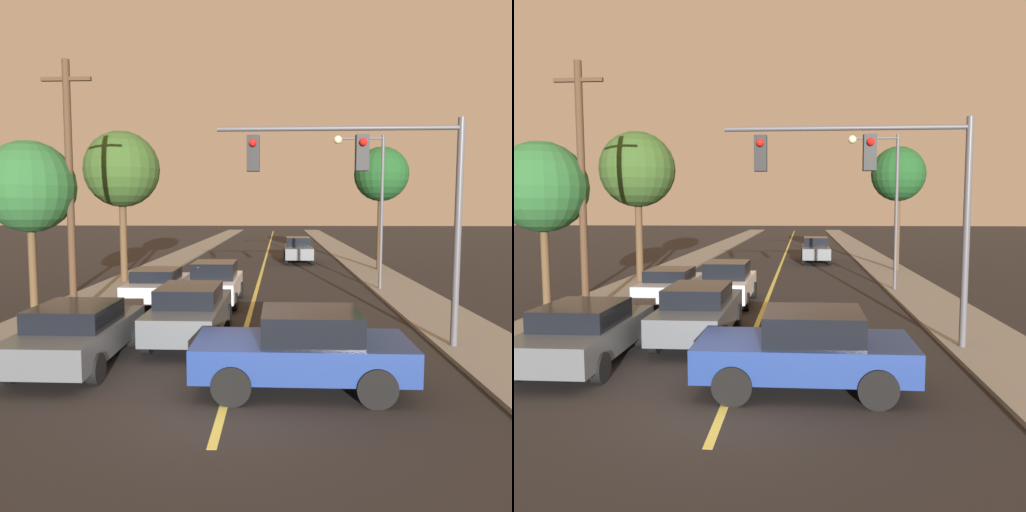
{
  "view_description": "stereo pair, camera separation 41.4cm",
  "coord_description": "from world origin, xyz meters",
  "views": [
    {
      "loc": [
        1.01,
        -9.18,
        3.63
      ],
      "look_at": [
        0.0,
        12.39,
        1.6
      ],
      "focal_mm": 35.0,
      "sensor_mm": 36.0,
      "label": 1
    },
    {
      "loc": [
        1.43,
        -9.15,
        3.63
      ],
      "look_at": [
        0.0,
        12.39,
        1.6
      ],
      "focal_mm": 35.0,
      "sensor_mm": 36.0,
      "label": 2
    }
  ],
  "objects": [
    {
      "name": "car_far_oncoming",
      "position": [
        2.31,
        25.07,
        0.87
      ],
      "size": [
        1.95,
        5.18,
        1.71
      ],
      "rotation": [
        0.0,
        0.0,
        3.14
      ],
      "color": "#474C51",
      "rests_on": "ground"
    },
    {
      "name": "car_crossing_right",
      "position": [
        1.51,
        0.66,
        0.84
      ],
      "size": [
        4.31,
        2.07,
        1.62
      ],
      "rotation": [
        0.0,
        0.0,
        1.57
      ],
      "color": "navy",
      "rests_on": "ground"
    },
    {
      "name": "tree_left_far",
      "position": [
        -6.58,
        14.73,
        5.51
      ],
      "size": [
        3.62,
        3.62,
        7.23
      ],
      "color": "#4C3823",
      "rests_on": "ground"
    },
    {
      "name": "ground_plane",
      "position": [
        0.0,
        0.0,
        0.0
      ],
      "size": [
        200.0,
        200.0,
        0.0
      ],
      "primitive_type": "plane",
      "color": "black"
    },
    {
      "name": "tree_left_near",
      "position": [
        -7.03,
        6.63,
        4.33
      ],
      "size": [
        2.94,
        2.94,
        5.7
      ],
      "color": "#4C3823",
      "rests_on": "ground"
    },
    {
      "name": "car_outer_lane_front",
      "position": [
        -3.69,
        2.08,
        0.75
      ],
      "size": [
        2.03,
        4.45,
        1.44
      ],
      "color": "#474C51",
      "rests_on": "ground"
    },
    {
      "name": "car_outer_lane_second",
      "position": [
        -3.69,
        9.77,
        0.7
      ],
      "size": [
        1.94,
        4.27,
        1.35
      ],
      "color": "#A5A8B2",
      "rests_on": "ground"
    },
    {
      "name": "car_near_lane_front",
      "position": [
        -1.44,
        4.37,
        0.81
      ],
      "size": [
        1.93,
        4.67,
        1.55
      ],
      "color": "#474C51",
      "rests_on": "ground"
    },
    {
      "name": "streetlamp_right",
      "position": [
        4.93,
        12.92,
        4.49
      ],
      "size": [
        2.2,
        0.36,
        6.71
      ],
      "color": "#47474C",
      "rests_on": "ground"
    },
    {
      "name": "traffic_signal_mast",
      "position": [
        3.44,
        3.66,
        4.33
      ],
      "size": [
        6.19,
        0.42,
        5.78
      ],
      "color": "#47474C",
      "rests_on": "ground"
    },
    {
      "name": "car_near_lane_second",
      "position": [
        -1.44,
        9.63,
        0.82
      ],
      "size": [
        1.91,
        4.24,
        1.65
      ],
      "color": "white",
      "rests_on": "ground"
    },
    {
      "name": "sidewalk_right",
      "position": [
        6.38,
        36.0,
        0.06
      ],
      "size": [
        2.5,
        80.0,
        0.12
      ],
      "color": "gray",
      "rests_on": "ground"
    },
    {
      "name": "utility_pole_left",
      "position": [
        -5.73,
        6.67,
        4.38
      ],
      "size": [
        1.6,
        0.24,
        8.2
      ],
      "color": "#422D1E",
      "rests_on": "ground"
    },
    {
      "name": "tree_right_near",
      "position": [
        6.84,
        20.03,
        5.59
      ],
      "size": [
        3.1,
        3.1,
        7.07
      ],
      "color": "#4C3823",
      "rests_on": "ground"
    },
    {
      "name": "sidewalk_left",
      "position": [
        -6.38,
        36.0,
        0.06
      ],
      "size": [
        2.5,
        80.0,
        0.12
      ],
      "color": "gray",
      "rests_on": "ground"
    },
    {
      "name": "road_surface",
      "position": [
        0.0,
        36.0,
        0.01
      ],
      "size": [
        10.25,
        80.0,
        0.01
      ],
      "color": "black",
      "rests_on": "ground"
    }
  ]
}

